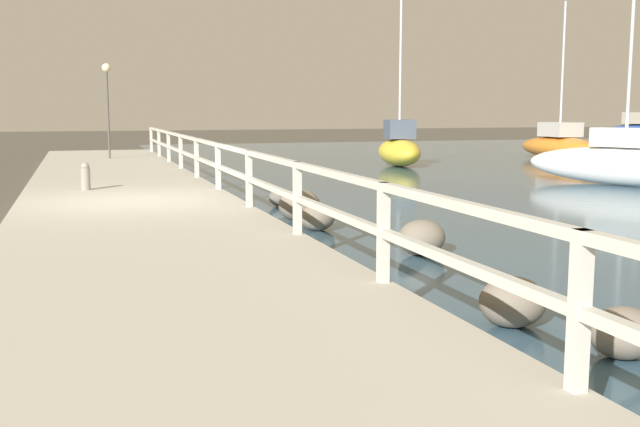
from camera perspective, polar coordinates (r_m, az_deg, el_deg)
ground_plane at (r=14.03m, az=-14.21°, el=-0.53°), size 120.00×120.00×0.00m
dock_walkway at (r=14.01m, az=-14.24°, el=0.20°), size 3.96×36.00×0.36m
railing at (r=14.16m, az=-6.74°, el=3.88°), size 0.10×32.50×0.96m
boulder_downstream at (r=12.45m, az=-0.20°, el=-0.28°), size 0.60×0.54×0.45m
boulder_near_dock at (r=6.60m, az=22.14°, el=-8.42°), size 0.57×0.51×0.43m
boulder_far_strip at (r=15.58m, az=-3.00°, el=1.23°), size 0.51×0.46×0.38m
boulder_water_edge at (r=13.52m, az=-1.58°, el=0.62°), size 0.77×0.69×0.57m
boulder_mid_strip at (r=10.45m, az=7.76°, el=-1.82°), size 0.66×0.59×0.50m
boulder_upstream at (r=7.20m, az=14.45°, el=-6.54°), size 0.63×0.57×0.47m
mooring_bollard at (r=16.14m, az=-17.45°, el=2.74°), size 0.19×0.19×0.57m
dock_lamp at (r=26.43m, az=-15.93°, el=9.40°), size 0.29×0.29×3.18m
sailboat_yellow at (r=26.87m, az=6.06°, el=4.99°), size 1.85×3.29×7.72m
sailboat_white at (r=21.36m, az=22.21°, el=3.64°), size 3.17×5.56×7.99m
sailboat_orange at (r=31.85m, az=17.78°, el=4.97°), size 1.72×4.99×6.23m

